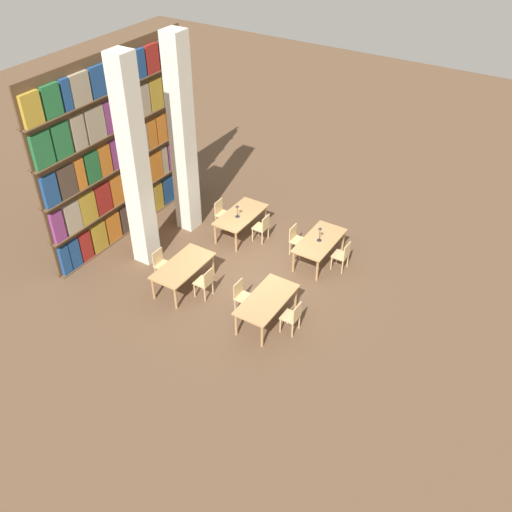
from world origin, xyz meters
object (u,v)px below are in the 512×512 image
(chair_6, at_px, (262,227))
(chair_1, at_px, (242,296))
(chair_2, at_px, (342,255))
(reading_table_3, at_px, (241,216))
(reading_table_0, at_px, (267,301))
(pillar_center, at_px, (182,138))
(desk_lamp_0, at_px, (320,232))
(chair_0, at_px, (292,317))
(reading_table_2, at_px, (183,267))
(chair_7, at_px, (222,213))
(chair_4, at_px, (205,282))
(chair_5, at_px, (162,264))
(desk_lamp_1, at_px, (237,209))
(reading_table_1, at_px, (320,242))
(pillar_left, at_px, (135,166))
(chair_3, at_px, (296,239))

(chair_6, bearing_deg, chair_1, -157.85)
(chair_2, height_order, reading_table_3, chair_2)
(reading_table_0, relative_size, chair_1, 2.04)
(pillar_center, height_order, reading_table_0, pillar_center)
(reading_table_0, relative_size, desk_lamp_0, 4.02)
(chair_0, bearing_deg, desk_lamp_0, 14.75)
(reading_table_2, xyz_separation_m, chair_7, (2.98, 0.80, -0.15))
(reading_table_2, xyz_separation_m, chair_4, (-0.03, -0.74, -0.15))
(chair_5, xyz_separation_m, desk_lamp_1, (2.78, -0.67, 0.51))
(reading_table_1, relative_size, chair_7, 2.04)
(pillar_left, height_order, chair_6, pillar_left)
(pillar_center, bearing_deg, reading_table_2, -145.24)
(desk_lamp_0, relative_size, reading_table_3, 0.25)
(desk_lamp_0, bearing_deg, chair_0, -165.25)
(chair_0, bearing_deg, chair_6, 42.19)
(chair_5, bearing_deg, chair_4, 90.00)
(reading_table_1, xyz_separation_m, reading_table_3, (-0.06, 2.64, 0.00))
(chair_3, xyz_separation_m, reading_table_3, (-0.04, 1.91, 0.15))
(reading_table_2, height_order, desk_lamp_1, desk_lamp_1)
(reading_table_1, distance_m, reading_table_3, 2.65)
(chair_6, height_order, desk_lamp_1, desk_lamp_1)
(reading_table_2, height_order, reading_table_3, same)
(reading_table_3, relative_size, chair_6, 2.04)
(chair_1, relative_size, chair_6, 1.00)
(chair_0, distance_m, reading_table_1, 3.07)
(chair_4, distance_m, chair_6, 3.01)
(pillar_left, distance_m, chair_5, 2.74)
(chair_3, xyz_separation_m, chair_7, (0.00, 2.64, 0.00))
(chair_3, xyz_separation_m, chair_4, (-3.00, 1.11, 0.00))
(reading_table_3, bearing_deg, chair_1, -146.27)
(chair_2, distance_m, chair_5, 5.05)
(chair_1, height_order, reading_table_3, chair_1)
(chair_1, xyz_separation_m, desk_lamp_0, (2.93, -0.70, 0.54))
(reading_table_1, relative_size, chair_6, 2.04)
(pillar_left, height_order, chair_2, pillar_left)
(chair_0, height_order, chair_1, same)
(pillar_center, bearing_deg, desk_lamp_0, -83.62)
(chair_2, relative_size, chair_7, 1.00)
(reading_table_2, bearing_deg, chair_4, -92.16)
(reading_table_2, distance_m, chair_7, 3.09)
(pillar_center, relative_size, reading_table_2, 3.27)
(chair_5, bearing_deg, chair_1, 91.14)
(chair_4, bearing_deg, chair_2, -40.72)
(chair_7, bearing_deg, chair_0, 54.57)
(chair_5, distance_m, desk_lamp_1, 2.91)
(pillar_center, xyz_separation_m, chair_7, (0.51, -0.92, -2.51))
(chair_0, height_order, chair_3, same)
(reading_table_0, xyz_separation_m, desk_lamp_0, (2.93, 0.03, 0.39))
(chair_0, height_order, chair_2, same)
(chair_1, bearing_deg, reading_table_0, 89.86)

